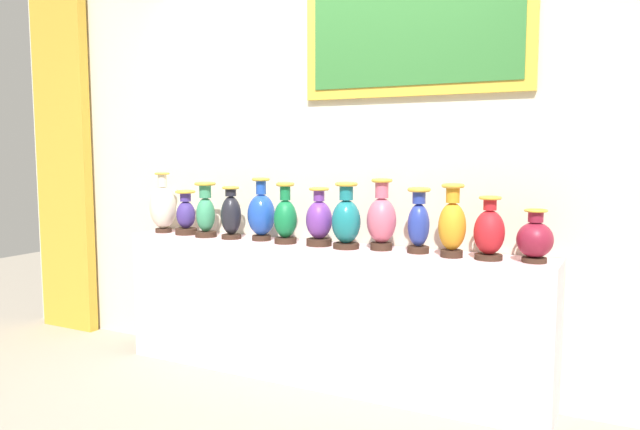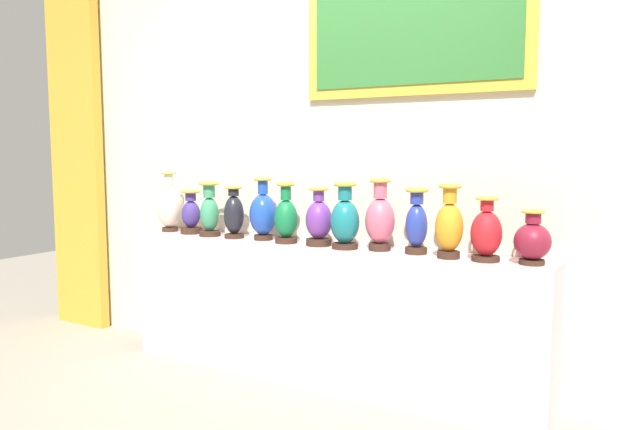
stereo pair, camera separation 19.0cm
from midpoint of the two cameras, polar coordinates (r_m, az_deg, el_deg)
The scene contains 17 objects.
ground_plane at distance 3.89m, azimuth 1.45°, elevation -15.29°, with size 11.48×11.48×0.00m, color gray.
display_shelf at distance 3.76m, azimuth 1.47°, elevation -9.23°, with size 2.73×0.32×0.85m, color beige.
back_wall at distance 3.81m, azimuth 3.28°, elevation 8.90°, with size 5.48×0.14×3.19m.
curtain_gold at distance 5.22m, azimuth -20.88°, elevation 4.92°, with size 0.53×0.08×2.70m, color gold.
vase_ivory at distance 4.36m, azimuth -12.75°, elevation 0.80°, with size 0.18×0.18×0.42m.
vase_indigo at distance 4.22m, azimuth -10.75°, elevation 0.07°, with size 0.15×0.15×0.30m.
vase_jade at distance 4.07m, azimuth -9.02°, elevation 0.30°, with size 0.14×0.14×0.36m.
vase_onyx at distance 3.95m, azimuth -6.73°, elevation 0.05°, with size 0.13×0.13×0.34m.
vase_sapphire at distance 3.85m, azimuth -3.96°, elevation 0.13°, with size 0.17×0.17×0.40m.
vase_emerald at distance 3.71m, azimuth -1.75°, elevation -0.25°, with size 0.14×0.14×0.37m.
vase_violet at distance 3.62m, azimuth 1.38°, elevation -0.54°, with size 0.16×0.16×0.35m.
vase_teal at distance 3.50m, azimuth 3.90°, elevation -0.49°, with size 0.17×0.17×0.38m.
vase_rose at distance 3.46m, azimuth 7.21°, elevation -0.41°, with size 0.17×0.17×0.41m.
vase_cobalt at distance 3.38m, azimuth 10.63°, elevation -0.77°, with size 0.13×0.13×0.36m.
vase_amber at distance 3.27m, azimuth 13.66°, elevation -0.94°, with size 0.15×0.15×0.39m.
vase_crimson at distance 3.24m, azimuth 16.96°, elevation -1.65°, with size 0.16×0.16×0.33m.
vase_burgundy at distance 3.23m, azimuth 20.91°, elevation -2.27°, with size 0.18×0.18×0.27m.
Camera 2 is at (1.84, -3.12, 1.42)m, focal length 34.11 mm.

